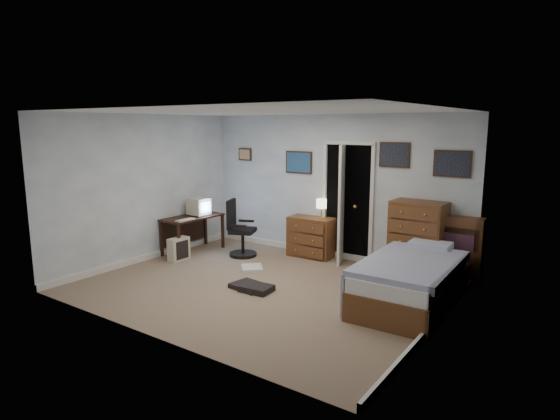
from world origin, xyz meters
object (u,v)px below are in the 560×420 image
object	(u,v)px
office_chair	(240,234)
tall_dresser	(417,239)
low_dresser	(311,237)
bed	(411,280)
computer_desk	(190,224)

from	to	relation	value
office_chair	tall_dresser	distance (m)	3.07
low_dresser	bed	world-z (taller)	low_dresser
computer_desk	tall_dresser	xyz separation A→B (m)	(3.95, 0.95, 0.07)
computer_desk	low_dresser	distance (m)	2.26
low_dresser	office_chair	bearing A→B (deg)	-150.64
tall_dresser	bed	xyz separation A→B (m)	(0.32, -1.15, -0.27)
computer_desk	low_dresser	size ratio (longest dim) A/B	1.47
computer_desk	office_chair	distance (m)	1.00
office_chair	low_dresser	distance (m)	1.28
low_dresser	bed	xyz separation A→B (m)	(2.23, -1.18, -0.04)
office_chair	bed	xyz separation A→B (m)	(3.31, -0.49, -0.08)
low_dresser	bed	size ratio (longest dim) A/B	0.39
computer_desk	low_dresser	xyz separation A→B (m)	(2.03, 0.97, -0.16)
office_chair	computer_desk	bearing A→B (deg)	174.73
computer_desk	office_chair	size ratio (longest dim) A/B	1.16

